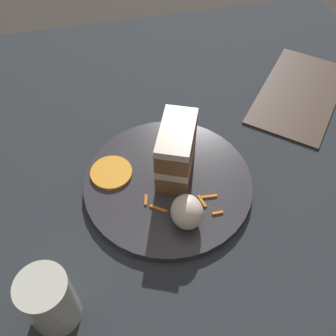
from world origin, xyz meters
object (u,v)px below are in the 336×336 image
cream_dollop (187,212)px  menu_card (299,93)px  orange_garnish (111,173)px  cake_slice (176,151)px  plate (168,183)px  drinking_glass (51,303)px

cream_dollop → menu_card: size_ratio=0.20×
orange_garnish → menu_card: bearing=107.8°
orange_garnish → cake_slice: bearing=81.2°
cream_dollop → plate: bearing=-172.7°
plate → menu_card: (-0.16, 0.30, -0.00)m
plate → orange_garnish: (-0.03, -0.09, 0.01)m
drinking_glass → menu_card: bearing=123.9°
cream_dollop → drinking_glass: size_ratio=0.55×
plate → orange_garnish: 0.09m
cake_slice → menu_card: (-0.14, 0.28, -0.06)m
plate → cream_dollop: cream_dollop is taller
cake_slice → cream_dollop: (0.10, -0.01, -0.02)m
plate → cream_dollop: 0.08m
cake_slice → drinking_glass: (0.19, -0.20, -0.02)m
plate → cream_dollop: bearing=7.3°
menu_card → plate: bearing=68.4°
cake_slice → menu_card: size_ratio=0.43×
cream_dollop → menu_card: cream_dollop is taller
cake_slice → orange_garnish: (-0.02, -0.10, -0.04)m
drinking_glass → plate: bearing=132.3°
plate → cream_dollop: size_ratio=5.17×
cream_dollop → menu_card: (-0.24, 0.29, -0.04)m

